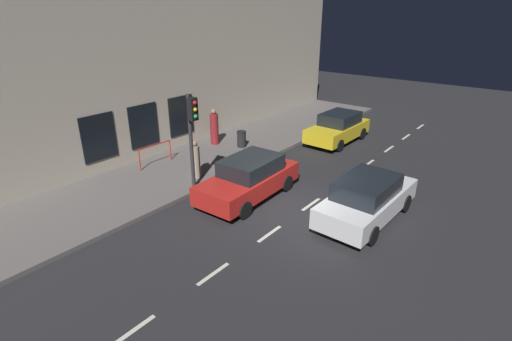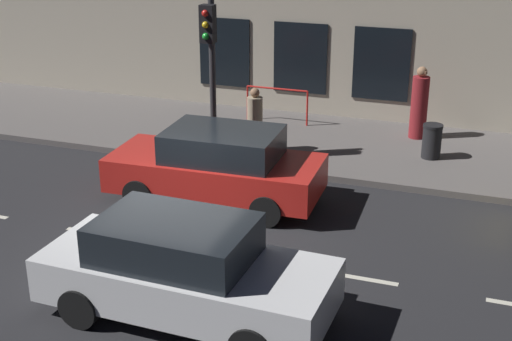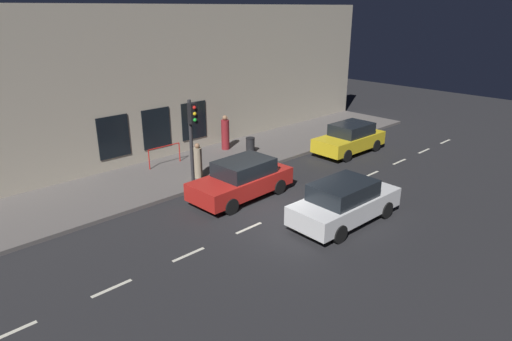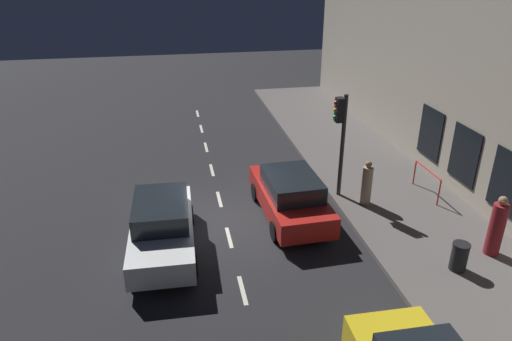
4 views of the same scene
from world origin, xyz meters
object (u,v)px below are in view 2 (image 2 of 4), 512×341
object	(u,v)px
parked_car_2	(184,270)
pedestrian_1	(255,123)
parked_car_1	(217,166)
trash_bin	(432,141)
pedestrian_0	(419,106)
traffic_light	(210,53)

from	to	relation	value
parked_car_2	pedestrian_1	size ratio (longest dim) A/B	2.83
parked_car_1	pedestrian_1	size ratio (longest dim) A/B	2.80
parked_car_2	pedestrian_1	bearing A→B (deg)	-167.46
pedestrian_1	parked_car_1	bearing A→B (deg)	-105.93
parked_car_2	trash_bin	xyz separation A→B (m)	(7.97, -2.77, -0.23)
pedestrian_1	pedestrian_0	bearing A→B (deg)	14.55
traffic_light	pedestrian_1	distance (m)	2.13
traffic_light	parked_car_1	xyz separation A→B (m)	(-1.97, -0.94, -1.90)
pedestrian_1	trash_bin	xyz separation A→B (m)	(0.98, -4.11, -0.31)
pedestrian_0	trash_bin	distance (m)	1.57
pedestrian_1	trash_bin	distance (m)	4.23
pedestrian_1	trash_bin	bearing A→B (deg)	-5.69
traffic_light	parked_car_2	bearing A→B (deg)	-161.02
pedestrian_0	pedestrian_1	xyz separation A→B (m)	(-2.40, 3.59, -0.12)
traffic_light	trash_bin	bearing A→B (deg)	-69.97
traffic_light	parked_car_1	size ratio (longest dim) A/B	0.84
pedestrian_0	trash_bin	bearing A→B (deg)	57.22
parked_car_1	traffic_light	bearing A→B (deg)	23.67
traffic_light	pedestrian_0	bearing A→B (deg)	-53.86
traffic_light	parked_car_1	distance (m)	2.89
parked_car_1	parked_car_2	world-z (taller)	same
traffic_light	parked_car_2	world-z (taller)	traffic_light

